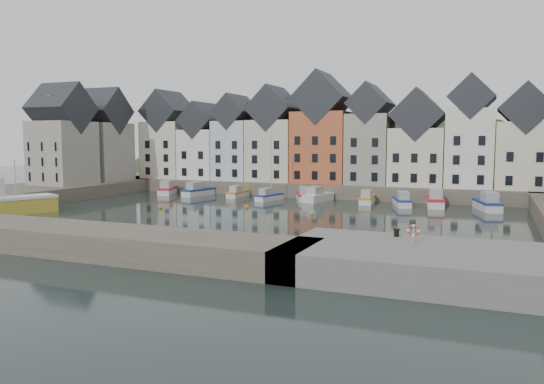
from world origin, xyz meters
The scene contains 21 objects.
ground centered at (0.00, 0.00, 0.00)m, with size 260.00×260.00×0.00m, color black.
far_quay centered at (0.00, 30.00, 1.00)m, with size 90.00×16.00×2.00m, color #544F40.
left_quay centered at (-37.00, 3.00, 1.00)m, with size 14.00×54.00×2.00m, color #544F40.
near_quay centered at (22.00, -20.00, 1.00)m, with size 18.00×10.00×2.00m, color #60605E.
near_wall centered at (-10.00, -22.00, 1.00)m, with size 50.00×6.00×2.00m, color #544F40.
hillside centered at (0.02, 56.00, -17.96)m, with size 153.60×70.40×64.00m.
far_terrace centered at (3.21, 28.00, 8.88)m, with size 72.37×8.16×17.78m.
left_terrace centered at (-36.00, 13.50, 8.88)m, with size 7.65×17.00×15.69m.
mooring_buoys centered at (-4.00, 5.33, 0.15)m, with size 20.50×5.50×0.50m.
boat_a centered at (-23.62, 18.95, 0.75)m, with size 4.12×6.82×2.50m.
boat_b centered at (-17.76, 18.70, 0.73)m, with size 2.96×6.64×2.46m.
boat_c centered at (-10.89, 19.10, 0.61)m, with size 1.73×5.36×2.05m.
boat_d centered at (-4.73, 16.95, 0.67)m, with size 2.73×5.59×10.25m.
boat_e centered at (-0.01, 19.09, 0.68)m, with size 4.11×6.15×2.27m.
boat_f centered at (2.39, 18.40, 0.73)m, with size 3.13×6.60×2.44m.
boat_g centered at (9.46, 18.87, 0.64)m, with size 2.29×5.77×2.16m.
boat_h centered at (14.49, 17.75, 0.67)m, with size 3.50×6.14×2.25m.
boat_i centered at (18.64, 18.87, 0.79)m, with size 3.13×7.18×2.67m.
boat_j centered at (25.14, 17.64, 0.78)m, with size 3.88×7.17×2.63m.
mooring_bollard centered at (19.51, -16.50, 2.31)m, with size 0.48×0.48×0.56m.
life_ring_post centered at (20.99, -18.79, 2.86)m, with size 0.80×0.17×1.30m.
Camera 1 is at (25.76, -54.19, 8.81)m, focal length 35.00 mm.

